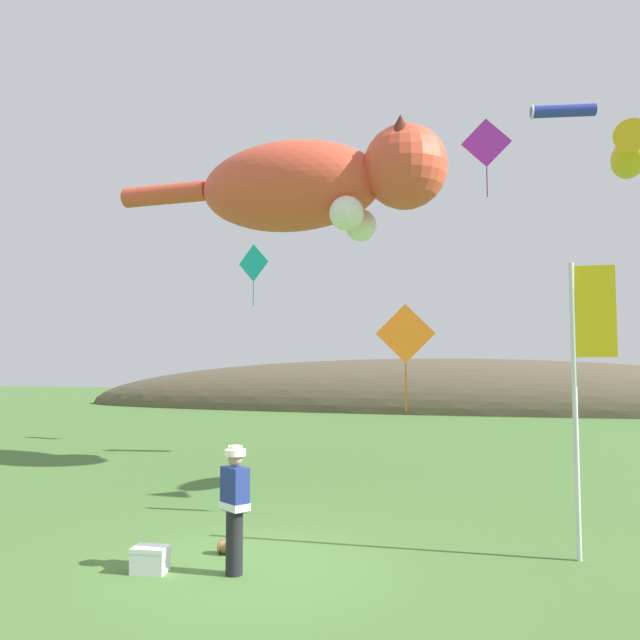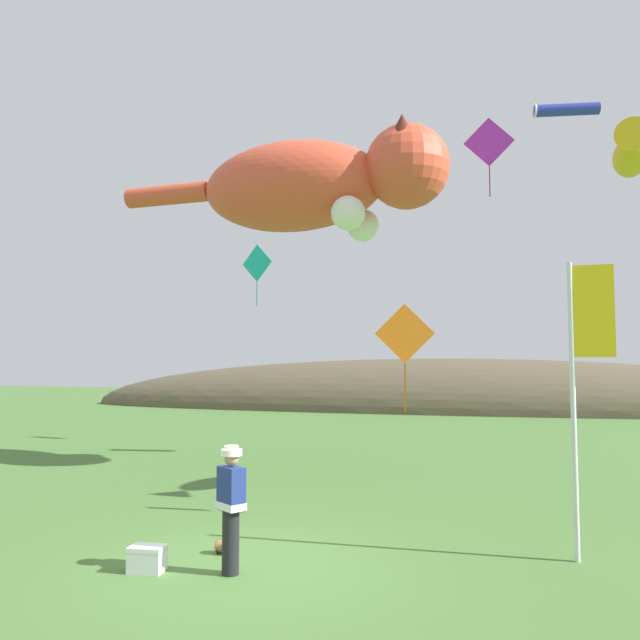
{
  "view_description": "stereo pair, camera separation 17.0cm",
  "coord_description": "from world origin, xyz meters",
  "px_view_note": "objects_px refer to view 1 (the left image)",
  "views": [
    {
      "loc": [
        3.39,
        -8.65,
        2.93
      ],
      "look_at": [
        0.0,
        4.0,
        3.85
      ],
      "focal_mm": 35.0,
      "sensor_mm": 36.0,
      "label": 1
    },
    {
      "loc": [
        3.56,
        -8.61,
        2.93
      ],
      "look_at": [
        0.0,
        4.0,
        3.85
      ],
      "focal_mm": 35.0,
      "sensor_mm": 36.0,
      "label": 2
    }
  ],
  "objects_px": {
    "kite_spool": "(225,547)",
    "kite_diamond_teal": "(254,263)",
    "kite_giant_cat": "(314,185)",
    "festival_attendant": "(235,505)",
    "festival_banner_pole": "(584,363)",
    "kite_diamond_orange": "(405,335)",
    "kite_diamond_violet": "(486,143)",
    "kite_tube_streamer": "(562,111)",
    "picnic_cooler": "(150,560)",
    "kite_fish_windsock": "(629,155)"
  },
  "relations": [
    {
      "from": "kite_fish_windsock",
      "to": "kite_tube_streamer",
      "type": "distance_m",
      "value": 5.98
    },
    {
      "from": "festival_attendant",
      "to": "kite_spool",
      "type": "height_order",
      "value": "festival_attendant"
    },
    {
      "from": "kite_diamond_violet",
      "to": "festival_attendant",
      "type": "bearing_deg",
      "value": -109.14
    },
    {
      "from": "kite_giant_cat",
      "to": "festival_banner_pole",
      "type": "bearing_deg",
      "value": -47.29
    },
    {
      "from": "kite_tube_streamer",
      "to": "kite_diamond_teal",
      "type": "relative_size",
      "value": 0.83
    },
    {
      "from": "kite_spool",
      "to": "kite_fish_windsock",
      "type": "xyz_separation_m",
      "value": [
        6.96,
        5.14,
        7.25
      ]
    },
    {
      "from": "festival_banner_pole",
      "to": "kite_giant_cat",
      "type": "height_order",
      "value": "kite_giant_cat"
    },
    {
      "from": "kite_diamond_teal",
      "to": "kite_diamond_orange",
      "type": "bearing_deg",
      "value": -54.86
    },
    {
      "from": "kite_giant_cat",
      "to": "picnic_cooler",
      "type": "bearing_deg",
      "value": -89.66
    },
    {
      "from": "kite_diamond_violet",
      "to": "kite_diamond_teal",
      "type": "height_order",
      "value": "kite_diamond_violet"
    },
    {
      "from": "kite_diamond_teal",
      "to": "kite_spool",
      "type": "bearing_deg",
      "value": -70.63
    },
    {
      "from": "kite_giant_cat",
      "to": "kite_diamond_orange",
      "type": "bearing_deg",
      "value": -57.71
    },
    {
      "from": "kite_spool",
      "to": "festival_banner_pole",
      "type": "height_order",
      "value": "festival_banner_pole"
    },
    {
      "from": "kite_spool",
      "to": "kite_tube_streamer",
      "type": "bearing_deg",
      "value": 58.53
    },
    {
      "from": "picnic_cooler",
      "to": "kite_fish_windsock",
      "type": "distance_m",
      "value": 12.18
    },
    {
      "from": "kite_spool",
      "to": "picnic_cooler",
      "type": "distance_m",
      "value": 1.26
    },
    {
      "from": "kite_spool",
      "to": "kite_tube_streamer",
      "type": "relative_size",
      "value": 0.12
    },
    {
      "from": "picnic_cooler",
      "to": "kite_tube_streamer",
      "type": "height_order",
      "value": "kite_tube_streamer"
    },
    {
      "from": "kite_spool",
      "to": "picnic_cooler",
      "type": "bearing_deg",
      "value": -122.05
    },
    {
      "from": "kite_tube_streamer",
      "to": "festival_attendant",
      "type": "bearing_deg",
      "value": -117.47
    },
    {
      "from": "kite_diamond_violet",
      "to": "kite_diamond_orange",
      "type": "height_order",
      "value": "kite_diamond_violet"
    },
    {
      "from": "kite_diamond_orange",
      "to": "kite_tube_streamer",
      "type": "bearing_deg",
      "value": 63.61
    },
    {
      "from": "kite_diamond_orange",
      "to": "kite_diamond_violet",
      "type": "bearing_deg",
      "value": 76.94
    },
    {
      "from": "festival_attendant",
      "to": "kite_spool",
      "type": "xyz_separation_m",
      "value": [
        -0.5,
        0.84,
        -0.84
      ]
    },
    {
      "from": "kite_diamond_violet",
      "to": "kite_diamond_teal",
      "type": "distance_m",
      "value": 9.28
    },
    {
      "from": "festival_attendant",
      "to": "kite_diamond_violet",
      "type": "distance_m",
      "value": 13.72
    },
    {
      "from": "kite_giant_cat",
      "to": "kite_diamond_violet",
      "type": "xyz_separation_m",
      "value": [
        4.77,
        1.69,
        1.37
      ]
    },
    {
      "from": "kite_diamond_violet",
      "to": "kite_diamond_orange",
      "type": "xyz_separation_m",
      "value": [
        -1.57,
        -6.76,
        -5.91
      ]
    },
    {
      "from": "kite_spool",
      "to": "kite_diamond_orange",
      "type": "distance_m",
      "value": 4.94
    },
    {
      "from": "kite_giant_cat",
      "to": "kite_tube_streamer",
      "type": "bearing_deg",
      "value": 19.86
    },
    {
      "from": "festival_attendant",
      "to": "kite_diamond_orange",
      "type": "xyz_separation_m",
      "value": [
        1.98,
        3.46,
        2.52
      ]
    },
    {
      "from": "kite_fish_windsock",
      "to": "kite_diamond_orange",
      "type": "relative_size",
      "value": 1.3
    },
    {
      "from": "festival_attendant",
      "to": "kite_diamond_violet",
      "type": "bearing_deg",
      "value": 70.86
    },
    {
      "from": "festival_attendant",
      "to": "kite_giant_cat",
      "type": "height_order",
      "value": "kite_giant_cat"
    },
    {
      "from": "kite_giant_cat",
      "to": "festival_attendant",
      "type": "bearing_deg",
      "value": -81.83
    },
    {
      "from": "kite_fish_windsock",
      "to": "kite_diamond_violet",
      "type": "distance_m",
      "value": 5.53
    },
    {
      "from": "kite_tube_streamer",
      "to": "kite_diamond_orange",
      "type": "xyz_separation_m",
      "value": [
        -3.76,
        -7.59,
        -6.97
      ]
    },
    {
      "from": "kite_diamond_teal",
      "to": "kite_tube_streamer",
      "type": "bearing_deg",
      "value": -11.14
    },
    {
      "from": "festival_banner_pole",
      "to": "kite_fish_windsock",
      "type": "distance_m",
      "value": 6.21
    },
    {
      "from": "picnic_cooler",
      "to": "kite_diamond_orange",
      "type": "relative_size",
      "value": 0.26
    },
    {
      "from": "kite_giant_cat",
      "to": "kite_diamond_orange",
      "type": "height_order",
      "value": "kite_giant_cat"
    },
    {
      "from": "kite_giant_cat",
      "to": "kite_diamond_teal",
      "type": "xyz_separation_m",
      "value": [
        -3.6,
        4.6,
        -1.38
      ]
    },
    {
      "from": "kite_fish_windsock",
      "to": "kite_diamond_orange",
      "type": "distance_m",
      "value": 6.44
    },
    {
      "from": "kite_diamond_teal",
      "to": "festival_attendant",
      "type": "bearing_deg",
      "value": -69.82
    },
    {
      "from": "festival_attendant",
      "to": "kite_fish_windsock",
      "type": "xyz_separation_m",
      "value": [
        6.46,
        5.98,
        6.41
      ]
    },
    {
      "from": "kite_diamond_teal",
      "to": "kite_diamond_orange",
      "type": "height_order",
      "value": "kite_diamond_teal"
    },
    {
      "from": "kite_spool",
      "to": "kite_diamond_teal",
      "type": "relative_size",
      "value": 0.1
    },
    {
      "from": "picnic_cooler",
      "to": "kite_diamond_teal",
      "type": "height_order",
      "value": "kite_diamond_teal"
    },
    {
      "from": "kite_fish_windsock",
      "to": "kite_diamond_orange",
      "type": "height_order",
      "value": "kite_fish_windsock"
    },
    {
      "from": "kite_spool",
      "to": "festival_banner_pole",
      "type": "relative_size",
      "value": 0.05
    }
  ]
}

